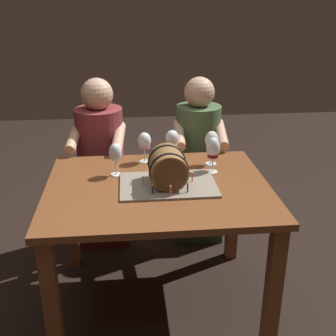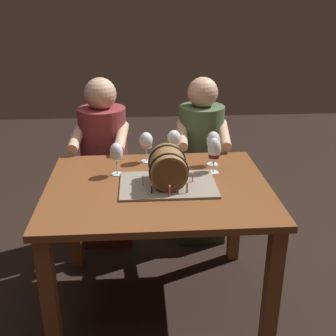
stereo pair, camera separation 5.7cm
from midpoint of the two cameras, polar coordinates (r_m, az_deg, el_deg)
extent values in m
plane|color=black|center=(2.63, -1.88, -17.30)|extent=(8.00, 8.00, 0.00)
cube|color=brown|center=(2.24, -2.11, -2.76)|extent=(1.17, 0.93, 0.03)
cube|color=brown|center=(2.13, -16.09, -17.16)|extent=(0.07, 0.07, 0.71)
cube|color=brown|center=(2.19, 13.17, -15.61)|extent=(0.07, 0.07, 0.71)
cube|color=brown|center=(2.79, -13.41, -6.54)|extent=(0.07, 0.07, 0.71)
cube|color=brown|center=(2.84, 8.12, -5.63)|extent=(0.07, 0.07, 0.71)
cube|color=gray|center=(2.22, -0.74, -2.24)|extent=(0.50, 0.35, 0.01)
cylinder|color=brown|center=(2.18, -0.75, 0.13)|extent=(0.19, 0.22, 0.19)
cylinder|color=#4F371E|center=(2.08, -0.48, -1.04)|extent=(0.16, 0.00, 0.16)
cylinder|color=#4F371E|center=(2.29, -1.00, 1.20)|extent=(0.16, 0.00, 0.16)
torus|color=black|center=(2.13, -0.61, -0.50)|extent=(0.20, 0.01, 0.20)
torus|color=black|center=(2.24, -0.89, 0.73)|extent=(0.20, 0.01, 0.20)
cylinder|color=#D64C47|center=(2.24, 2.54, -1.30)|extent=(0.01, 0.01, 0.04)
sphere|color=#F9C64C|center=(2.23, 2.55, -0.66)|extent=(0.01, 0.01, 0.01)
cylinder|color=silver|center=(2.33, 1.02, -0.33)|extent=(0.01, 0.01, 0.04)
sphere|color=#F9C64C|center=(2.32, 1.03, 0.30)|extent=(0.01, 0.01, 0.01)
cylinder|color=#D64C47|center=(2.35, -1.03, -0.10)|extent=(0.01, 0.01, 0.04)
sphere|color=#F9C64C|center=(2.34, -1.04, 0.51)|extent=(0.01, 0.01, 0.01)
cylinder|color=#D64C47|center=(2.30, -3.23, -0.54)|extent=(0.01, 0.01, 0.05)
sphere|color=#F9C64C|center=(2.29, -3.25, 0.14)|extent=(0.01, 0.01, 0.01)
cylinder|color=silver|center=(2.20, -4.12, -1.82)|extent=(0.01, 0.01, 0.04)
sphere|color=#F9C64C|center=(2.19, -4.14, -1.18)|extent=(0.01, 0.01, 0.01)
cylinder|color=black|center=(2.11, -2.89, -2.96)|extent=(0.01, 0.01, 0.04)
sphere|color=#F9C64C|center=(2.09, -2.90, -2.32)|extent=(0.01, 0.01, 0.01)
cylinder|color=#D64C47|center=(2.07, -0.47, -3.22)|extent=(0.01, 0.01, 0.05)
sphere|color=#F9C64C|center=(2.06, -0.47, -2.45)|extent=(0.01, 0.01, 0.01)
cylinder|color=black|center=(2.12, 1.87, -2.69)|extent=(0.01, 0.01, 0.05)
sphere|color=#F9C64C|center=(2.10, 1.88, -1.95)|extent=(0.01, 0.01, 0.01)
cylinder|color=white|center=(2.37, -7.60, -0.87)|extent=(0.06, 0.06, 0.00)
cylinder|color=white|center=(2.36, -7.65, 0.00)|extent=(0.01, 0.01, 0.07)
ellipsoid|color=white|center=(2.33, -7.77, 2.05)|extent=(0.07, 0.07, 0.11)
cylinder|color=white|center=(2.54, -3.76, 0.89)|extent=(0.06, 0.06, 0.00)
cylinder|color=white|center=(2.53, -3.78, 1.80)|extent=(0.01, 0.01, 0.08)
ellipsoid|color=white|center=(2.50, -3.84, 3.71)|extent=(0.08, 0.08, 0.10)
cylinder|color=pink|center=(2.51, -3.82, 3.15)|extent=(0.06, 0.06, 0.04)
cylinder|color=white|center=(2.51, 5.10, 0.57)|extent=(0.07, 0.07, 0.00)
cylinder|color=white|center=(2.49, 5.14, 1.57)|extent=(0.01, 0.01, 0.09)
ellipsoid|color=white|center=(2.46, 5.22, 3.73)|extent=(0.08, 0.08, 0.11)
cylinder|color=#C6842D|center=(2.47, 5.19, 3.00)|extent=(0.06, 0.06, 0.03)
cylinder|color=white|center=(2.57, -0.09, 1.22)|extent=(0.06, 0.06, 0.00)
cylinder|color=white|center=(2.56, -0.09, 2.19)|extent=(0.01, 0.01, 0.09)
ellipsoid|color=white|center=(2.53, -0.09, 4.10)|extent=(0.08, 0.08, 0.09)
cylinder|color=beige|center=(2.54, -0.09, 3.52)|extent=(0.06, 0.06, 0.03)
cylinder|color=white|center=(2.40, 5.26, -0.50)|extent=(0.06, 0.06, 0.00)
cylinder|color=white|center=(2.38, 5.30, 0.46)|extent=(0.01, 0.01, 0.08)
ellipsoid|color=white|center=(2.35, 5.38, 2.73)|extent=(0.07, 0.07, 0.12)
cylinder|color=maroon|center=(2.36, 5.35, 1.83)|extent=(0.06, 0.06, 0.03)
cube|color=#4C1B1E|center=(3.12, -9.05, -5.66)|extent=(0.34, 0.32, 0.45)
cylinder|color=maroon|center=(2.93, -9.62, 2.83)|extent=(0.35, 0.35, 0.53)
sphere|color=tan|center=(2.83, -10.10, 9.70)|extent=(0.21, 0.21, 0.21)
cylinder|color=tan|center=(2.75, -7.24, 4.05)|extent=(0.10, 0.31, 0.14)
cylinder|color=tan|center=(2.80, -13.10, 3.98)|extent=(0.10, 0.31, 0.14)
cube|color=#2A3A24|center=(3.15, 3.27, -5.15)|extent=(0.34, 0.32, 0.45)
cylinder|color=#47603D|center=(2.95, 3.48, 3.31)|extent=(0.33, 0.33, 0.53)
sphere|color=tan|center=(2.86, 3.65, 10.08)|extent=(0.20, 0.20, 0.20)
cylinder|color=tan|center=(2.81, 6.52, 4.52)|extent=(0.09, 0.31, 0.14)
cylinder|color=tan|center=(2.78, 0.93, 4.52)|extent=(0.09, 0.31, 0.14)
camera|label=1|loc=(0.03, -90.75, -0.31)|focal=45.49mm
camera|label=2|loc=(0.03, 89.25, 0.31)|focal=45.49mm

